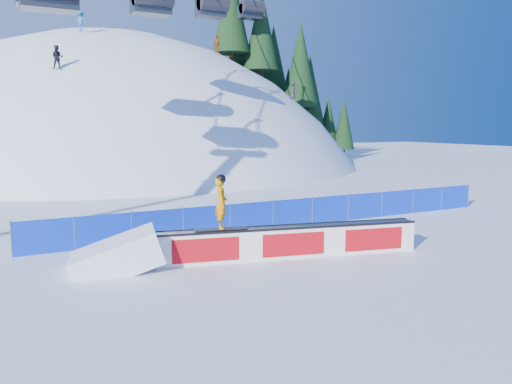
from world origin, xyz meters
TOP-DOWN VIEW (x-y plane):
  - ground at (0.00, 0.00)m, footprint 160.00×160.00m
  - snow_hill at (0.00, 42.00)m, footprint 64.00×64.00m
  - treeline at (20.81, 41.87)m, footprint 19.51×11.88m
  - safety_fence at (0.00, 4.50)m, footprint 22.05×0.05m
  - rail_box at (-2.74, 0.23)m, footprint 8.85×2.57m
  - snow_ramp at (-8.18, 1.46)m, footprint 3.13×2.33m
  - snowboarder at (-5.03, 0.75)m, footprint 1.73×0.70m
  - distant_skiers at (1.59, 29.55)m, footprint 22.05×8.52m

SIDE VIEW (x-z plane):
  - snow_hill at x=0.00m, z-range -50.00..14.00m
  - ground at x=0.00m, z-range 0.00..0.00m
  - snow_ramp at x=-8.18m, z-range -0.88..0.88m
  - rail_box at x=-2.74m, z-range -0.01..1.06m
  - safety_fence at x=0.00m, z-range -0.05..1.25m
  - snowboarder at x=-5.03m, z-range 1.06..2.84m
  - distant_skiers at x=1.59m, z-range 7.13..14.33m
  - treeline at x=20.81m, z-range 0.60..21.98m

